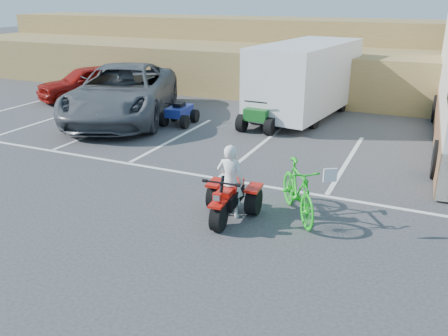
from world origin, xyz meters
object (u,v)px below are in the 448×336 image
at_px(grey_pickup, 122,92).
at_px(quad_atv_blue, 180,124).
at_px(red_car, 87,82).
at_px(rider, 230,181).
at_px(green_dirt_bike, 298,190).
at_px(red_trike_atv, 228,219).
at_px(quad_atv_green, 262,129).
at_px(cargo_trailer, 306,77).

distance_m(grey_pickup, quad_atv_blue, 2.50).
distance_m(grey_pickup, red_car, 4.04).
xyz_separation_m(rider, green_dirt_bike, (1.26, 0.55, -0.19)).
relative_size(red_trike_atv, grey_pickup, 0.22).
relative_size(grey_pickup, quad_atv_blue, 5.24).
relative_size(rider, quad_atv_green, 0.93).
distance_m(grey_pickup, quad_atv_green, 5.30).
relative_size(cargo_trailer, quad_atv_blue, 4.54).
bearing_deg(red_trike_atv, quad_atv_blue, 122.27).
bearing_deg(red_car, cargo_trailer, 34.01).
bearing_deg(grey_pickup, quad_atv_blue, -19.97).
relative_size(quad_atv_blue, quad_atv_green, 0.79).
height_order(grey_pickup, red_car, grey_pickup).
relative_size(rider, green_dirt_bike, 0.79).
relative_size(grey_pickup, cargo_trailer, 1.15).
xyz_separation_m(grey_pickup, red_car, (-3.40, 2.17, -0.24)).
height_order(green_dirt_bike, quad_atv_green, green_dirt_bike).
xyz_separation_m(green_dirt_bike, red_car, (-11.50, 7.55, 0.14)).
height_order(red_trike_atv, grey_pickup, grey_pickup).
bearing_deg(green_dirt_bike, rider, 169.72).
relative_size(red_trike_atv, quad_atv_green, 0.90).
distance_m(red_trike_atv, quad_atv_green, 6.92).
bearing_deg(rider, red_car, -42.60).
xyz_separation_m(red_trike_atv, cargo_trailer, (-0.88, 9.10, 1.45)).
bearing_deg(grey_pickup, red_trike_atv, -63.17).
relative_size(green_dirt_bike, quad_atv_blue, 1.48).
bearing_deg(green_dirt_bike, grey_pickup, 112.80).
xyz_separation_m(cargo_trailer, quad_atv_green, (-0.80, -2.39, -1.45)).
bearing_deg(quad_atv_blue, quad_atv_green, 6.99).
bearing_deg(cargo_trailer, red_car, -167.15).
xyz_separation_m(green_dirt_bike, grey_pickup, (-8.11, 5.38, 0.37)).
distance_m(red_trike_atv, red_car, 13.18).
xyz_separation_m(green_dirt_bike, quad_atv_green, (-2.94, 6.02, -0.58)).
distance_m(rider, grey_pickup, 9.05).
distance_m(grey_pickup, cargo_trailer, 6.71).
xyz_separation_m(rider, quad_atv_green, (-1.68, 6.56, -0.77)).
height_order(grey_pickup, quad_atv_green, grey_pickup).
xyz_separation_m(red_trike_atv, rider, (-0.01, 0.15, 0.77)).
xyz_separation_m(red_car, quad_atv_green, (8.57, -1.53, -0.72)).
distance_m(quad_atv_blue, quad_atv_green, 2.92).
xyz_separation_m(red_trike_atv, quad_atv_green, (-1.69, 6.71, 0.00)).
bearing_deg(quad_atv_blue, red_trike_atv, -57.77).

